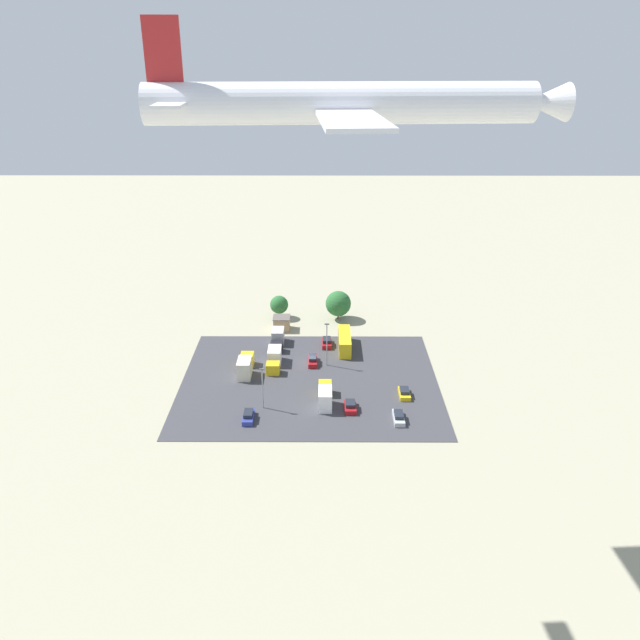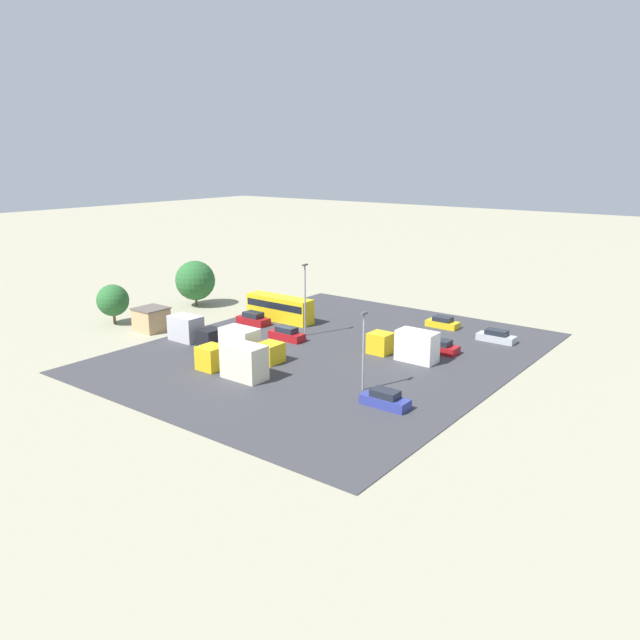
# 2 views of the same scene
# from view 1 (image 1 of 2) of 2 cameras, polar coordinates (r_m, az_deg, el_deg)

# --- Properties ---
(ground_plane) EXTENTS (400.00, 400.00, 0.00)m
(ground_plane) POSITION_cam_1_polar(r_m,az_deg,el_deg) (125.38, -0.89, -3.97)
(ground_plane) COLOR gray
(parking_lot_surface) EXTENTS (48.39, 39.83, 0.08)m
(parking_lot_surface) POSITION_cam_1_polar(r_m,az_deg,el_deg) (118.84, -0.96, -5.61)
(parking_lot_surface) COLOR #38383D
(parking_lot_surface) RESTS_ON ground
(shed_building) EXTENTS (3.78, 3.79, 3.02)m
(shed_building) POSITION_cam_1_polar(r_m,az_deg,el_deg) (139.77, -3.52, -0.28)
(shed_building) COLOR tan
(shed_building) RESTS_ON ground
(bus) EXTENTS (2.51, 10.08, 3.34)m
(bus) POSITION_cam_1_polar(r_m,az_deg,el_deg) (130.40, 2.27, -1.92)
(bus) COLOR gold
(bus) RESTS_ON ground
(parked_car_0) EXTENTS (1.77, 4.50, 1.57)m
(parked_car_0) POSITION_cam_1_polar(r_m,az_deg,el_deg) (107.64, -6.55, -8.74)
(parked_car_0) COLOR navy
(parked_car_0) RESTS_ON ground
(parked_car_1) EXTENTS (1.73, 4.63, 1.64)m
(parked_car_1) POSITION_cam_1_polar(r_m,az_deg,el_deg) (124.76, -0.66, -3.72)
(parked_car_1) COLOR maroon
(parked_car_1) RESTS_ON ground
(parked_car_2) EXTENTS (1.90, 4.23, 1.42)m
(parked_car_2) POSITION_cam_1_polar(r_m,az_deg,el_deg) (114.76, 7.72, -6.62)
(parked_car_2) COLOR gold
(parked_car_2) RESTS_ON ground
(parked_car_3) EXTENTS (1.76, 4.57, 1.46)m
(parked_car_3) POSITION_cam_1_polar(r_m,az_deg,el_deg) (107.63, 7.20, -8.81)
(parked_car_3) COLOR #ADB2B7
(parked_car_3) RESTS_ON ground
(parked_car_4) EXTENTS (2.00, 4.11, 1.52)m
(parked_car_4) POSITION_cam_1_polar(r_m,az_deg,el_deg) (109.84, 2.79, -7.89)
(parked_car_4) COLOR maroon
(parked_car_4) RESTS_ON ground
(parked_car_5) EXTENTS (1.95, 4.56, 1.65)m
(parked_car_5) POSITION_cam_1_polar(r_m,az_deg,el_deg) (132.14, 0.63, -2.07)
(parked_car_5) COLOR maroon
(parked_car_5) RESTS_ON ground
(parked_truck_0) EXTENTS (2.50, 7.33, 3.06)m
(parked_truck_0) POSITION_cam_1_polar(r_m,az_deg,el_deg) (132.32, -3.89, -1.75)
(parked_truck_0) COLOR black
(parked_truck_0) RESTS_ON ground
(parked_truck_1) EXTENTS (2.54, 8.29, 3.56)m
(parked_truck_1) POSITION_cam_1_polar(r_m,az_deg,el_deg) (121.60, -6.85, -4.17)
(parked_truck_1) COLOR gold
(parked_truck_1) RESTS_ON ground
(parked_truck_2) EXTENTS (2.58, 7.84, 3.09)m
(parked_truck_2) POSITION_cam_1_polar(r_m,az_deg,el_deg) (124.03, -4.21, -3.58)
(parked_truck_2) COLOR gold
(parked_truck_2) RESTS_ON ground
(parked_truck_3) EXTENTS (2.35, 8.11, 3.40)m
(parked_truck_3) POSITION_cam_1_polar(r_m,az_deg,el_deg) (110.95, 0.47, -6.95)
(parked_truck_3) COLOR gold
(parked_truck_3) RESTS_ON ground
(tree_near_shed) EXTENTS (5.89, 5.89, 6.82)m
(tree_near_shed) POSITION_cam_1_polar(r_m,az_deg,el_deg) (143.96, 1.68, 1.51)
(tree_near_shed) COLOR brown
(tree_near_shed) RESTS_ON ground
(tree_apron_mid) EXTENTS (4.24, 4.24, 5.38)m
(tree_apron_mid) POSITION_cam_1_polar(r_m,az_deg,el_deg) (145.25, -3.76, 1.41)
(tree_apron_mid) COLOR brown
(tree_apron_mid) RESTS_ON ground
(light_pole_lot_centre) EXTENTS (0.90, 0.28, 7.72)m
(light_pole_lot_centre) POSITION_cam_1_polar(r_m,az_deg,el_deg) (108.82, -5.28, -6.06)
(light_pole_lot_centre) COLOR gray
(light_pole_lot_centre) RESTS_ON ground
(light_pole_lot_edge) EXTENTS (0.90, 0.28, 9.06)m
(light_pole_lot_edge) POSITION_cam_1_polar(r_m,az_deg,el_deg) (122.22, 0.62, -2.09)
(light_pole_lot_edge) COLOR gray
(light_pole_lot_edge) RESTS_ON ground
(airplane) EXTENTS (38.84, 32.22, 9.04)m
(airplane) POSITION_cam_1_polar(r_m,az_deg,el_deg) (59.93, 3.29, 19.17)
(airplane) COLOR white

